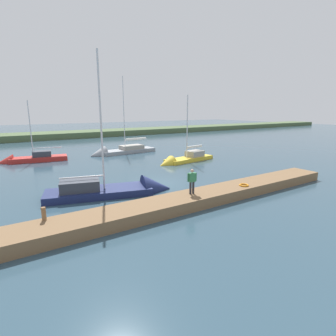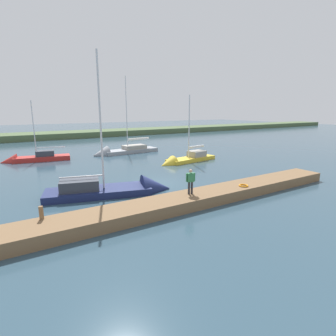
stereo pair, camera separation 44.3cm
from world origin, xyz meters
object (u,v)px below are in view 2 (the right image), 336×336
(person_on_dock, at_px, (191,180))
(sailboat_outer_mooring, at_px, (184,161))
(life_ring_buoy, at_px, (244,186))
(sailboat_mid_channel, at_px, (120,152))
(sailboat_near_dock, at_px, (32,160))
(mooring_post_near, at_px, (41,213))
(sailboat_far_left, at_px, (121,191))

(person_on_dock, bearing_deg, sailboat_outer_mooring, -18.58)
(life_ring_buoy, distance_m, person_on_dock, 4.31)
(sailboat_mid_channel, bearing_deg, sailboat_near_dock, -5.89)
(mooring_post_near, bearing_deg, person_on_dock, 175.72)
(mooring_post_near, distance_m, sailboat_outer_mooring, 19.45)
(sailboat_mid_channel, bearing_deg, sailboat_outer_mooring, 109.44)
(mooring_post_near, relative_size, sailboat_near_dock, 0.08)
(life_ring_buoy, distance_m, sailboat_mid_channel, 21.41)
(sailboat_far_left, distance_m, sailboat_outer_mooring, 12.67)
(sailboat_far_left, height_order, sailboat_mid_channel, sailboat_mid_channel)
(life_ring_buoy, relative_size, sailboat_near_dock, 0.08)
(sailboat_near_dock, bearing_deg, person_on_dock, 117.68)
(sailboat_near_dock, xyz_separation_m, sailboat_far_left, (-4.23, 16.74, 0.05))
(life_ring_buoy, height_order, sailboat_outer_mooring, sailboat_outer_mooring)
(life_ring_buoy, bearing_deg, person_on_dock, -7.71)
(life_ring_buoy, height_order, person_on_dock, person_on_dock)
(life_ring_buoy, xyz_separation_m, sailboat_far_left, (7.13, -5.01, -0.57))
(sailboat_near_dock, xyz_separation_m, sailboat_mid_channel, (-10.72, 0.36, 0.09))
(sailboat_near_dock, relative_size, sailboat_mid_channel, 0.70)
(sailboat_near_dock, relative_size, person_on_dock, 4.86)
(mooring_post_near, height_order, sailboat_mid_channel, sailboat_mid_channel)
(life_ring_buoy, relative_size, sailboat_outer_mooring, 0.08)
(sailboat_near_dock, height_order, sailboat_mid_channel, sailboat_mid_channel)
(life_ring_buoy, bearing_deg, sailboat_outer_mooring, -105.90)
(sailboat_outer_mooring, bearing_deg, life_ring_buoy, 65.55)
(sailboat_near_dock, xyz_separation_m, person_on_dock, (-7.17, 21.19, 1.48))
(sailboat_near_dock, bearing_deg, sailboat_outer_mooring, 155.62)
(mooring_post_near, bearing_deg, sailboat_near_dock, -93.77)
(mooring_post_near, relative_size, sailboat_outer_mooring, 0.08)
(sailboat_near_dock, height_order, sailboat_far_left, sailboat_far_left)
(sailboat_mid_channel, bearing_deg, life_ring_buoy, 87.72)
(sailboat_outer_mooring, bearing_deg, sailboat_far_left, 25.07)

